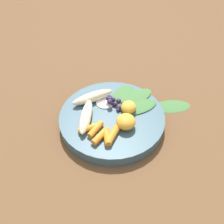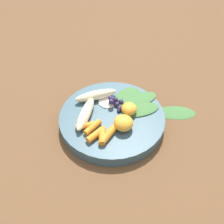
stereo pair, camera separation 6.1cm
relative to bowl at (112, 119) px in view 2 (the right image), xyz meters
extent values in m
plane|color=brown|center=(0.00, 0.00, -0.02)|extent=(2.40, 2.40, 0.00)
cylinder|color=#385666|center=(0.00, 0.00, 0.00)|extent=(0.28, 0.28, 0.03)
ellipsoid|color=beige|center=(-0.02, 0.06, 0.03)|extent=(0.12, 0.03, 0.03)
ellipsoid|color=beige|center=(0.05, 0.06, 0.03)|extent=(0.08, 0.12, 0.03)
ellipsoid|color=#F4A833|center=(0.01, -0.04, 0.03)|extent=(0.04, 0.04, 0.03)
ellipsoid|color=#F4A833|center=(-0.04, -0.04, 0.03)|extent=(0.05, 0.05, 0.04)
cylinder|color=orange|center=(-0.05, 0.05, 0.02)|extent=(0.04, 0.06, 0.01)
cylinder|color=orange|center=(-0.06, 0.04, 0.02)|extent=(0.05, 0.04, 0.02)
cylinder|color=orange|center=(-0.08, 0.02, 0.02)|extent=(0.05, 0.04, 0.02)
cylinder|color=orange|center=(-0.08, 0.01, 0.02)|extent=(0.05, 0.03, 0.02)
cylinder|color=orange|center=(-0.07, -0.01, 0.02)|extent=(0.06, 0.04, 0.02)
sphere|color=#2D234C|center=(0.01, -0.02, 0.02)|extent=(0.01, 0.01, 0.01)
sphere|color=#2D234C|center=(0.04, 0.00, 0.02)|extent=(0.01, 0.01, 0.01)
sphere|color=#2D234C|center=(0.04, -0.03, 0.02)|extent=(0.01, 0.01, 0.01)
sphere|color=#2D234C|center=(0.03, -0.01, 0.02)|extent=(0.01, 0.01, 0.01)
sphere|color=#2D234C|center=(0.02, -0.02, 0.02)|extent=(0.01, 0.01, 0.01)
sphere|color=#2D234C|center=(0.03, 0.01, 0.03)|extent=(0.01, 0.01, 0.01)
sphere|color=#2D234C|center=(0.05, -0.02, 0.02)|extent=(0.01, 0.01, 0.01)
sphere|color=#2D234C|center=(0.04, 0.01, 0.03)|extent=(0.01, 0.01, 0.01)
sphere|color=#2D234C|center=(0.04, 0.01, 0.03)|extent=(0.01, 0.01, 0.01)
sphere|color=#2D234C|center=(0.05, 0.00, 0.02)|extent=(0.01, 0.01, 0.01)
sphere|color=#2D234C|center=(0.04, -0.03, 0.02)|extent=(0.01, 0.01, 0.01)
cylinder|color=white|center=(0.04, 0.02, 0.02)|extent=(0.05, 0.05, 0.00)
ellipsoid|color=#3D7038|center=(0.03, -0.07, 0.02)|extent=(0.09, 0.12, 0.01)
ellipsoid|color=#3D7038|center=(0.07, -0.06, 0.02)|extent=(0.12, 0.13, 0.01)
ellipsoid|color=#3D7038|center=(0.07, -0.03, 0.02)|extent=(0.12, 0.09, 0.01)
ellipsoid|color=#3D7038|center=(0.07, -0.17, -0.01)|extent=(0.07, 0.12, 0.01)
camera|label=1|loc=(-0.43, -0.02, 0.46)|focal=38.04mm
camera|label=2|loc=(-0.42, -0.08, 0.46)|focal=38.04mm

